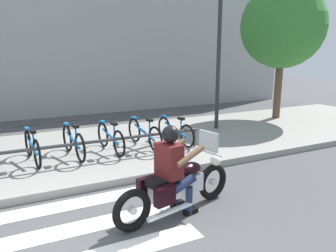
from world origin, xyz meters
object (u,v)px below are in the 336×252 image
object	(u,v)px
bicycle_3	(73,142)
tree_near_rack	(283,26)
bicycle_5	(144,133)
bicycle_4	(110,138)
bike_rack	(78,145)
street_lamp	(219,46)
bicycle_2	(32,147)
rider	(173,164)
bicycle_6	(175,130)
motorcycle	(177,186)

from	to	relation	value
bicycle_3	tree_near_rack	bearing A→B (deg)	10.11
bicycle_3	bicycle_5	bearing A→B (deg)	0.03
bicycle_5	bicycle_4	bearing A→B (deg)	-179.98
bike_rack	street_lamp	distance (m)	5.12
bicycle_5	street_lamp	size ratio (longest dim) A/B	0.40
bicycle_2	rider	bearing A→B (deg)	-60.14
bicycle_6	tree_near_rack	size ratio (longest dim) A/B	0.35
motorcycle	bicycle_3	world-z (taller)	motorcycle
street_lamp	tree_near_rack	world-z (taller)	tree_near_rack
bicycle_3	bike_rack	world-z (taller)	bicycle_3
bicycle_6	bike_rack	world-z (taller)	bicycle_6
rider	bicycle_2	xyz separation A→B (m)	(-1.78, 3.10, -0.32)
bicycle_5	bike_rack	distance (m)	1.80
bicycle_6	bicycle_3	bearing A→B (deg)	-179.96
rider	bicycle_4	distance (m)	3.12
bike_rack	street_lamp	size ratio (longest dim) A/B	1.33
bicycle_6	bicycle_2	bearing A→B (deg)	-179.98
motorcycle	bicycle_6	xyz separation A→B (m)	(1.57, 3.09, 0.03)
bicycle_6	bicycle_5	bearing A→B (deg)	-179.94
motorcycle	bicycle_4	bearing A→B (deg)	92.70
bicycle_4	bike_rack	xyz separation A→B (m)	(-0.85, -0.55, 0.08)
bicycle_4	street_lamp	size ratio (longest dim) A/B	0.36
motorcycle	bicycle_3	xyz separation A→B (m)	(-1.00, 3.09, 0.05)
rider	bicycle_5	distance (m)	3.21
bicycle_3	bicycle_2	bearing A→B (deg)	179.97
bicycle_2	bicycle_5	world-z (taller)	bicycle_5
bicycle_2	tree_near_rack	distance (m)	8.71
street_lamp	bicycle_4	bearing A→B (deg)	-166.01
bicycle_3	tree_near_rack	world-z (taller)	tree_near_rack
bicycle_2	bicycle_6	bearing A→B (deg)	0.02
motorcycle	bicycle_5	size ratio (longest dim) A/B	1.31
bicycle_6	bike_rack	bearing A→B (deg)	-167.79
rider	bicycle_2	distance (m)	3.59
bicycle_2	tree_near_rack	xyz separation A→B (m)	(8.15, 1.30, 2.78)
rider	tree_near_rack	distance (m)	8.13
bicycle_2	bicycle_5	xyz separation A→B (m)	(2.57, 0.00, 0.00)
bike_rack	bicycle_3	bearing A→B (deg)	90.04
bicycle_5	bicycle_2	bearing A→B (deg)	-179.99
bicycle_2	bicycle_3	world-z (taller)	bicycle_3
bicycle_4	bike_rack	size ratio (longest dim) A/B	0.27
motorcycle	street_lamp	size ratio (longest dim) A/B	0.52
bicycle_2	bike_rack	xyz separation A→B (m)	(0.86, -0.55, 0.08)
bicycle_2	bicycle_6	distance (m)	3.42
bicycle_4	bike_rack	bearing A→B (deg)	-147.05
motorcycle	bicycle_5	xyz separation A→B (m)	(0.71, 3.09, 0.04)
bicycle_3	street_lamp	world-z (taller)	street_lamp
bicycle_2	street_lamp	xyz separation A→B (m)	(5.32, 0.90, 2.11)
bicycle_2	motorcycle	bearing A→B (deg)	-58.97
bicycle_2	bicycle_4	xyz separation A→B (m)	(1.71, 0.00, -0.00)
bicycle_5	tree_near_rack	distance (m)	6.37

